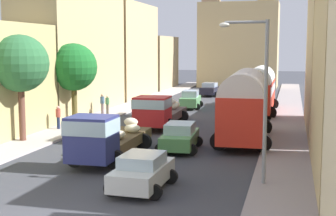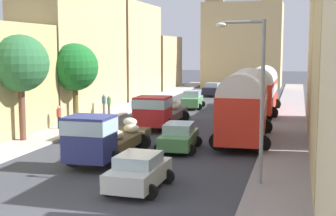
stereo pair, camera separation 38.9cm
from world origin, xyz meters
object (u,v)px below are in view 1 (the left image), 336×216
Objects in this scene: car_2 at (142,172)px; car_4 at (230,98)px; parked_bus_0 at (244,103)px; streetlamp_near at (259,88)px; pedestrian_0 at (107,104)px; car_3 at (180,137)px; parked_bus_1 at (259,88)px; pedestrian_1 at (58,117)px; cargo_truck_0 at (105,137)px; cargo_truck_1 at (158,111)px; car_1 at (210,89)px; car_0 at (190,100)px; pedestrian_2 at (102,103)px.

car_4 is at bearing 90.42° from car_2.
streetlamp_near is (1.45, -9.16, 1.68)m from parked_bus_0.
pedestrian_0 is (-8.89, 18.67, 0.26)m from car_2.
streetlamp_near reaches higher than car_2.
parked_bus_0 is 4.85m from car_3.
car_4 is 13.54m from pedestrian_0.
parked_bus_1 reaches higher than car_3.
car_3 is 2.22× the size of pedestrian_0.
cargo_truck_0 is at bearing -49.66° from pedestrian_1.
car_3 is at bearing -52.09° from pedestrian_0.
cargo_truck_1 is 7.36m from car_3.
parked_bus_0 is 2.32× the size of car_1.
car_1 is 8.66m from car_4.
car_3 is 21.51m from car_4.
cargo_truck_0 is 1.90× the size of car_3.
parked_bus_1 is 6.72m from car_0.
car_2 is at bearing -64.53° from pedestrian_0.
car_2 is (-2.92, -10.87, -1.61)m from parked_bus_0.
car_3 is (3.18, -17.89, -0.07)m from car_0.
car_0 is at bearing 164.31° from parked_bus_1.
parked_bus_1 reaches higher than car_4.
streetlamp_near is at bearing -81.01° from parked_bus_0.
parked_bus_1 is 1.46× the size of streetlamp_near.
car_3 is at bearing -79.93° from car_0.
pedestrian_2 is (-5.87, -18.13, 0.26)m from car_1.
streetlamp_near is at bearing 21.43° from car_2.
pedestrian_1 is (-12.53, 0.65, -1.38)m from parked_bus_0.
parked_bus_1 is 16.48m from car_3.
streetlamp_near is (7.93, -35.33, 3.25)m from car_1.
parked_bus_1 reaches higher than car_0.
pedestrian_1 is (-6.44, 7.58, -0.28)m from cargo_truck_0.
car_2 is 2.15× the size of pedestrian_1.
cargo_truck_1 is 1.98× the size of car_2.
car_3 is 0.98× the size of car_4.
streetlamp_near is at bearing -80.49° from car_4.
parked_bus_0 is 5.05× the size of pedestrian_1.
parked_bus_1 is 17.49m from pedestrian_1.
car_1 reaches higher than car_4.
pedestrian_0 is at bearing 115.47° from car_2.
parked_bus_0 reaches higher than car_2.
parked_bus_0 is 14.21m from pedestrian_0.
car_4 is 19.90m from pedestrian_1.
car_1 is 37.22m from car_2.
cargo_truck_0 is 4.05× the size of pedestrian_2.
pedestrian_1 is 0.25× the size of streetlamp_near.
car_2 is 0.92× the size of car_4.
parked_bus_1 is 12.88m from pedestrian_0.
car_1 is (-6.49, 13.39, -1.40)m from parked_bus_1.
parked_bus_1 reaches higher than cargo_truck_0.
car_4 is (-3.13, 18.18, -1.63)m from parked_bus_0.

